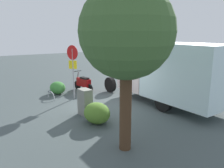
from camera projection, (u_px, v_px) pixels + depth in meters
ground_plane at (106, 107)px, 10.75m from camera, size 60.00×60.00×0.00m
box_truck_near at (170, 72)px, 10.76m from camera, size 7.05×2.49×3.04m
motorcycle at (83, 83)px, 13.58m from camera, size 1.80×0.63×1.20m
stop_sign at (73, 64)px, 11.76m from camera, size 0.71×0.33×2.88m
street_tree at (127, 33)px, 6.13m from camera, size 2.69×2.69×4.87m
utility_cabinet at (85, 102)px, 9.67m from camera, size 0.64×0.49×1.14m
bike_rack_hoop at (51, 99)px, 12.12m from camera, size 0.85×0.15×0.85m
shrub_near_sign at (58, 88)px, 13.07m from camera, size 1.06×0.87×0.72m
shrub_mid_verge at (97, 113)px, 8.80m from camera, size 1.20×0.98×0.82m
shrub_by_tree at (58, 86)px, 14.15m from camera, size 0.68×0.55×0.46m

